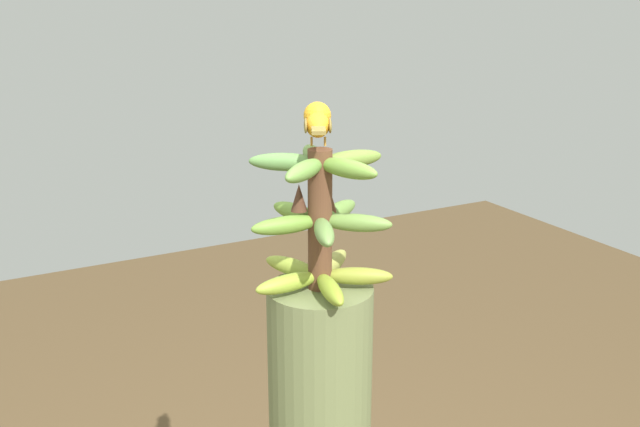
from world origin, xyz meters
TOP-DOWN VIEW (x-y plane):
  - banana_bunch at (0.00, 0.00)m, footprint 0.32×0.32m
  - perched_bird at (0.02, 0.05)m, footprint 0.11×0.19m

SIDE VIEW (x-z plane):
  - banana_bunch at x=0.00m, z-range 1.35..1.66m
  - perched_bird at x=0.02m, z-range 1.67..1.76m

